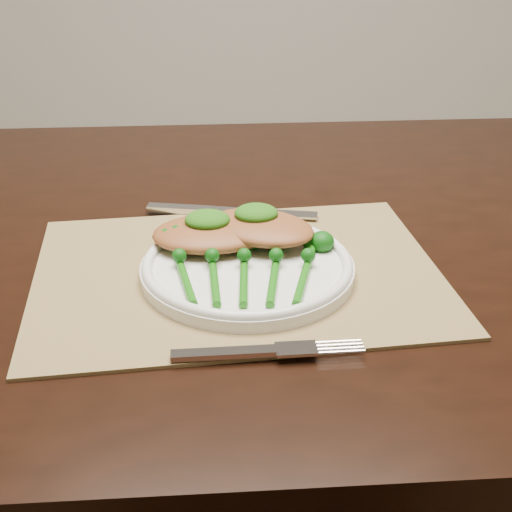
{
  "coord_description": "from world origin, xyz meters",
  "views": [
    {
      "loc": [
        0.09,
        -0.7,
        1.15
      ],
      "look_at": [
        0.1,
        -0.01,
        0.78
      ],
      "focal_mm": 50.0,
      "sensor_mm": 36.0,
      "label": 1
    }
  ],
  "objects_px": {
    "dinner_plate": "(247,266)",
    "broccolini_bundle": "(244,272)",
    "placemat": "(238,273)",
    "chicken_fillet_left": "(213,233)",
    "dining_table": "(257,446)"
  },
  "relations": [
    {
      "from": "dining_table",
      "to": "placemat",
      "type": "bearing_deg",
      "value": -104.5
    },
    {
      "from": "dining_table",
      "to": "broccolini_bundle",
      "type": "relative_size",
      "value": 9.39
    },
    {
      "from": "placemat",
      "to": "chicken_fillet_left",
      "type": "bearing_deg",
      "value": 117.22
    },
    {
      "from": "chicken_fillet_left",
      "to": "broccolini_bundle",
      "type": "bearing_deg",
      "value": -71.33
    },
    {
      "from": "placemat",
      "to": "chicken_fillet_left",
      "type": "height_order",
      "value": "chicken_fillet_left"
    },
    {
      "from": "dining_table",
      "to": "chicken_fillet_left",
      "type": "relative_size",
      "value": 11.68
    },
    {
      "from": "dinner_plate",
      "to": "broccolini_bundle",
      "type": "bearing_deg",
      "value": -97.97
    },
    {
      "from": "dining_table",
      "to": "dinner_plate",
      "type": "relative_size",
      "value": 6.89
    },
    {
      "from": "placemat",
      "to": "dinner_plate",
      "type": "relative_size",
      "value": 1.91
    },
    {
      "from": "dining_table",
      "to": "dinner_plate",
      "type": "bearing_deg",
      "value": -99.09
    },
    {
      "from": "dinner_plate",
      "to": "chicken_fillet_left",
      "type": "bearing_deg",
      "value": 128.84
    },
    {
      "from": "dining_table",
      "to": "placemat",
      "type": "relative_size",
      "value": 3.61
    },
    {
      "from": "dining_table",
      "to": "placemat",
      "type": "height_order",
      "value": "placemat"
    },
    {
      "from": "dining_table",
      "to": "chicken_fillet_left",
      "type": "height_order",
      "value": "chicken_fillet_left"
    },
    {
      "from": "placemat",
      "to": "chicken_fillet_left",
      "type": "xyz_separation_m",
      "value": [
        -0.03,
        0.04,
        0.03
      ]
    }
  ]
}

